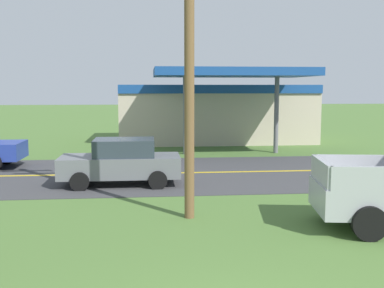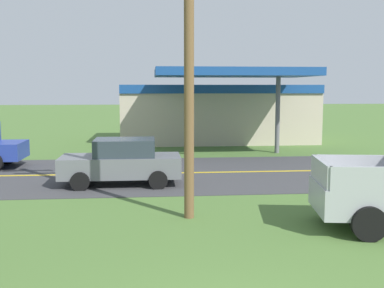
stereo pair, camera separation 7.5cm
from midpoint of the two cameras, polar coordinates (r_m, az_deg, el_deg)
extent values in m
cube|color=#3D3D3F|center=(18.74, -1.60, -3.59)|extent=(140.00, 8.00, 0.02)
cube|color=gold|center=(18.74, -1.60, -3.56)|extent=(126.00, 0.20, 0.01)
cylinder|color=brown|center=(12.11, -0.52, 13.95)|extent=(0.26, 0.26, 9.83)
cube|color=beige|center=(30.19, 2.72, 3.83)|extent=(12.00, 6.00, 3.60)
cube|color=#19478C|center=(27.13, 3.67, 6.75)|extent=(12.00, 0.12, 0.50)
cube|color=#19478C|center=(24.23, 4.81, 8.72)|extent=(8.00, 5.00, 0.40)
cylinder|color=slate|center=(23.95, -0.91, 3.74)|extent=(0.24, 0.24, 4.20)
cylinder|color=slate|center=(24.80, 10.24, 3.74)|extent=(0.24, 0.24, 4.20)
cube|color=#A8AAAF|center=(12.92, 18.80, -2.51)|extent=(1.95, 0.42, 0.56)
cube|color=#A8AAAF|center=(11.18, 21.31, -4.03)|extent=(1.95, 0.42, 0.56)
cube|color=#A8AAAF|center=(11.80, 15.42, -3.25)|extent=(0.41, 1.88, 0.56)
cylinder|color=black|center=(13.15, 18.19, -6.77)|extent=(0.83, 0.40, 0.80)
cylinder|color=black|center=(11.33, 20.75, -9.07)|extent=(0.83, 0.40, 0.80)
cylinder|color=black|center=(22.50, -21.94, -1.32)|extent=(0.80, 0.28, 0.80)
cube|color=slate|center=(16.65, -8.92, -2.68)|extent=(4.20, 1.76, 0.72)
cube|color=#2D3842|center=(16.54, -8.45, -0.42)|extent=(2.10, 1.56, 0.60)
cylinder|color=black|center=(15.98, -13.76, -4.51)|extent=(0.64, 0.24, 0.64)
cylinder|color=black|center=(17.69, -12.96, -3.38)|extent=(0.64, 0.24, 0.64)
cylinder|color=black|center=(15.82, -4.36, -4.44)|extent=(0.64, 0.24, 0.64)
cylinder|color=black|center=(17.55, -4.48, -3.31)|extent=(0.64, 0.24, 0.64)
camera|label=1|loc=(0.04, -90.16, -0.02)|focal=43.44mm
camera|label=2|loc=(0.04, 89.84, 0.02)|focal=43.44mm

